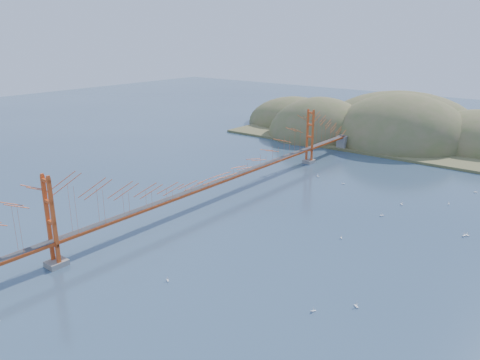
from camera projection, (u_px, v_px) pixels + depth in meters
The scene contains 15 objects.
ground at pixel (218, 200), 79.54m from camera, with size 320.00×320.00×0.00m, color #324A65.
bridge at pixel (218, 160), 77.55m from camera, with size 2.20×94.40×12.00m.
far_headlands at pixel (387, 135), 129.24m from camera, with size 84.00×58.00×25.00m.
sailboat_8 at pixel (475, 192), 83.09m from camera, with size 0.62×0.62×0.68m.
sailboat_16 at pixel (402, 204), 77.33m from camera, with size 0.62×0.62×0.65m.
sailboat_9 at pixel (464, 235), 65.46m from camera, with size 0.64×0.65×0.73m.
sailboat_1 at pixel (341, 237), 64.76m from camera, with size 0.53×0.53×0.57m.
sailboat_3 at pixel (343, 183), 87.69m from camera, with size 0.57×0.57×0.61m.
sailboat_12 at pixel (318, 176), 92.17m from camera, with size 0.66×0.66×0.74m.
sailboat_14 at pixel (382, 215), 72.63m from camera, with size 0.67×0.67×0.70m.
sailboat_6 at pixel (168, 280), 53.70m from camera, with size 0.59×0.59×0.62m.
sailboat_13 at pixel (313, 310), 47.86m from camera, with size 0.58×0.58×0.62m.
sailboat_15 at pixel (449, 204), 77.47m from camera, with size 0.39×0.48×0.56m.
sailboat_2 at pixel (356, 306), 48.65m from camera, with size 0.69×0.69×0.73m.
sailboat_extra_0 at pixel (467, 235), 65.60m from camera, with size 0.64×0.64×0.68m.
Camera 1 is at (49.53, -56.09, 27.43)m, focal length 35.00 mm.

